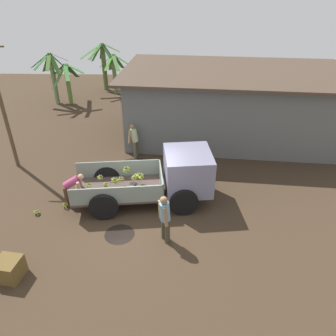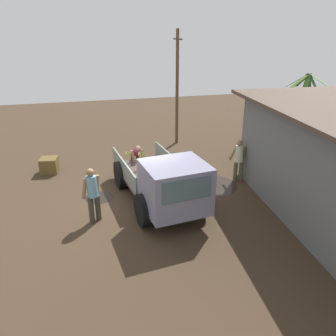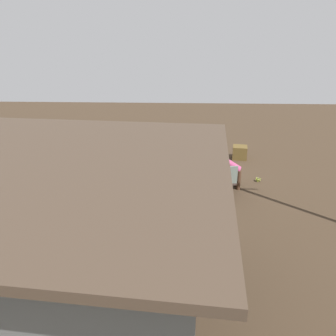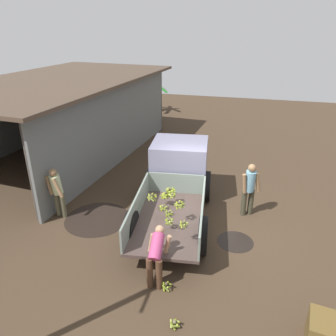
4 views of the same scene
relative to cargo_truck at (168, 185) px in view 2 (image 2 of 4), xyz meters
The scene contains 13 objects.
ground 1.71m from the cargo_truck, 141.41° to the right, with size 36.00×36.00×0.00m, color #3E2F20.
mud_patch_0 2.80m from the cargo_truck, 129.66° to the right, with size 0.97×0.97×0.01m, color black.
mud_patch_1 2.82m from the cargo_truck, 127.43° to the left, with size 1.92×1.92×0.01m, color black.
cargo_truck is the anchor object (origin of this frame).
utility_pole 7.37m from the cargo_truck, 161.69° to the left, with size 1.30×0.15×5.43m.
banana_palm_1 12.10m from the cargo_truck, 123.49° to the left, with size 2.38×2.77×2.52m.
banana_palm_5 12.64m from the cargo_truck, 126.70° to the left, with size 2.44×2.27×3.14m.
person_foreground_visitor 2.24m from the cargo_truck, 94.82° to the right, with size 0.47×0.61×1.69m.
person_worker_loading 3.59m from the cargo_truck, behind, with size 0.77×0.58×1.23m.
person_bystander_near_shed 3.67m from the cargo_truck, 118.49° to the left, with size 0.47×0.65×1.60m.
banana_bunch_on_ground_0 4.91m from the cargo_truck, 167.16° to the right, with size 0.23×0.22×0.17m.
banana_bunch_on_ground_1 3.97m from the cargo_truck, behind, with size 0.24×0.22×0.21m.
wooden_crate_0 5.85m from the cargo_truck, 139.17° to the right, with size 0.66×0.66×0.61m, color brown.
Camera 2 is at (9.72, -1.41, 5.31)m, focal length 35.00 mm.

